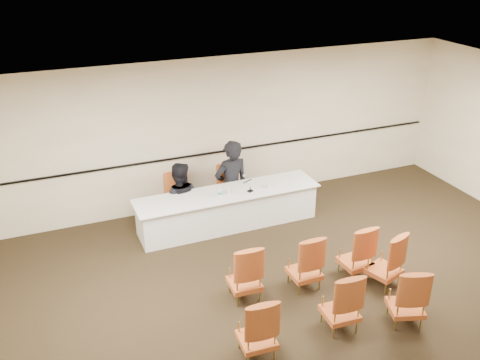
# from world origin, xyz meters

# --- Properties ---
(floor) EXTENTS (10.00, 10.00, 0.00)m
(floor) POSITION_xyz_m (0.00, 0.00, 0.00)
(floor) COLOR black
(floor) RESTS_ON ground
(ceiling) EXTENTS (10.00, 10.00, 0.00)m
(ceiling) POSITION_xyz_m (0.00, 0.00, 3.00)
(ceiling) COLOR white
(ceiling) RESTS_ON ground
(wall_back) EXTENTS (10.00, 0.04, 3.00)m
(wall_back) POSITION_xyz_m (0.00, 4.00, 1.50)
(wall_back) COLOR beige
(wall_back) RESTS_ON ground
(wall_rail) EXTENTS (9.80, 0.04, 0.03)m
(wall_rail) POSITION_xyz_m (0.00, 3.96, 1.10)
(wall_rail) COLOR black
(wall_rail) RESTS_ON wall_back
(panel_table) EXTENTS (3.51, 0.84, 0.70)m
(panel_table) POSITION_xyz_m (-0.24, 2.93, 0.35)
(panel_table) COLOR white
(panel_table) RESTS_ON ground
(panelist_main) EXTENTS (0.76, 0.54, 1.96)m
(panelist_main) POSITION_xyz_m (0.04, 3.47, 0.52)
(panelist_main) COLOR black
(panelist_main) RESTS_ON ground
(panelist_main_chair) EXTENTS (0.50, 0.50, 0.95)m
(panelist_main_chair) POSITION_xyz_m (0.04, 3.47, 0.47)
(panelist_main_chair) COLOR #A44D1D
(panelist_main_chair) RESTS_ON ground
(panelist_second) EXTENTS (0.94, 0.82, 1.64)m
(panelist_second) POSITION_xyz_m (-1.03, 3.46, 0.39)
(panelist_second) COLOR black
(panelist_second) RESTS_ON ground
(panelist_second_chair) EXTENTS (0.50, 0.50, 0.95)m
(panelist_second_chair) POSITION_xyz_m (-1.03, 3.46, 0.47)
(panelist_second_chair) COLOR #A44D1D
(panelist_second_chair) RESTS_ON ground
(papers) EXTENTS (0.34, 0.28, 0.00)m
(papers) POSITION_xyz_m (0.22, 2.92, 0.70)
(papers) COLOR white
(papers) RESTS_ON panel_table
(microphone) EXTENTS (0.18, 0.24, 0.31)m
(microphone) POSITION_xyz_m (0.16, 2.81, 0.85)
(microphone) COLOR black
(microphone) RESTS_ON panel_table
(water_bottle) EXTENTS (0.08, 0.08, 0.21)m
(water_bottle) POSITION_xyz_m (-0.43, 2.85, 0.80)
(water_bottle) COLOR #177882
(water_bottle) RESTS_ON panel_table
(drinking_glass) EXTENTS (0.08, 0.08, 0.10)m
(drinking_glass) POSITION_xyz_m (-0.22, 2.90, 0.75)
(drinking_glass) COLOR silver
(drinking_glass) RESTS_ON panel_table
(coffee_cup) EXTENTS (0.10, 0.10, 0.12)m
(coffee_cup) POSITION_xyz_m (0.56, 2.85, 0.76)
(coffee_cup) COLOR silver
(coffee_cup) RESTS_ON panel_table
(aud_chair_front_left) EXTENTS (0.52, 0.52, 0.95)m
(aud_chair_front_left) POSITION_xyz_m (-0.80, 0.78, 0.47)
(aud_chair_front_left) COLOR #A44D1D
(aud_chair_front_left) RESTS_ON ground
(aud_chair_front_mid) EXTENTS (0.51, 0.51, 0.95)m
(aud_chair_front_mid) POSITION_xyz_m (0.17, 0.68, 0.47)
(aud_chair_front_mid) COLOR #A44D1D
(aud_chair_front_mid) RESTS_ON ground
(aud_chair_front_right) EXTENTS (0.53, 0.53, 0.95)m
(aud_chair_front_right) POSITION_xyz_m (1.08, 0.63, 0.47)
(aud_chair_front_right) COLOR #A44D1D
(aud_chair_front_right) RESTS_ON ground
(aud_chair_back_left) EXTENTS (0.53, 0.53, 0.95)m
(aud_chair_back_left) POSITION_xyz_m (-1.12, -0.42, 0.47)
(aud_chair_back_left) COLOR #A44D1D
(aud_chair_back_left) RESTS_ON ground
(aud_chair_back_mid) EXTENTS (0.53, 0.53, 0.95)m
(aud_chair_back_mid) POSITION_xyz_m (0.17, -0.37, 0.47)
(aud_chair_back_mid) COLOR #A44D1D
(aud_chair_back_mid) RESTS_ON ground
(aud_chair_back_right) EXTENTS (0.63, 0.63, 0.95)m
(aud_chair_back_right) POSITION_xyz_m (1.10, -0.62, 0.47)
(aud_chair_back_right) COLOR #A44D1D
(aud_chair_back_right) RESTS_ON ground
(aud_chair_extra) EXTENTS (0.64, 0.64, 0.95)m
(aud_chair_extra) POSITION_xyz_m (1.36, 0.26, 0.47)
(aud_chair_extra) COLOR #A44D1D
(aud_chair_extra) RESTS_ON ground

